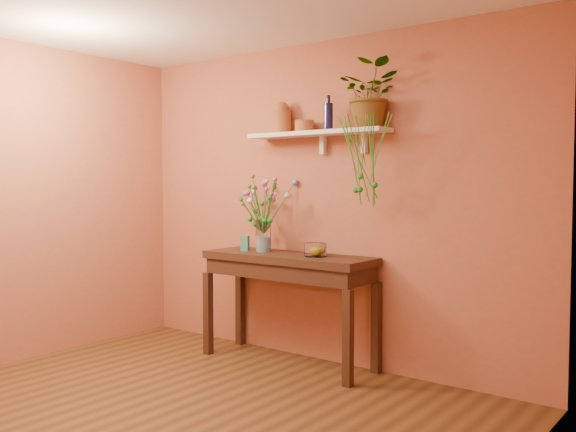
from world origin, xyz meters
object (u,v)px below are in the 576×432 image
object	(u,v)px
terracotta_jug	(282,118)
blue_bottle	(328,116)
glass_vase	(263,238)
bouquet	(264,200)
sideboard	(288,270)
spider_plant	(371,95)
glass_bowl	(315,250)

from	to	relation	value
terracotta_jug	blue_bottle	size ratio (longest dim) A/B	0.98
glass_vase	bouquet	bearing A→B (deg)	124.81
glass_vase	bouquet	xyz separation A→B (m)	(-0.01, 0.02, 0.33)
blue_bottle	glass_vase	size ratio (longest dim) A/B	1.02
sideboard	glass_vase	size ratio (longest dim) A/B	5.53
terracotta_jug	spider_plant	xyz separation A→B (m)	(0.89, -0.01, 0.13)
terracotta_jug	spider_plant	distance (m)	0.90
glass_bowl	blue_bottle	bearing A→B (deg)	66.19
spider_plant	glass_bowl	xyz separation A→B (m)	(-0.42, -0.15, -1.22)
glass_vase	glass_bowl	bearing A→B (deg)	-1.14
blue_bottle	sideboard	bearing A→B (deg)	-161.27
spider_plant	glass_bowl	distance (m)	1.30
sideboard	terracotta_jug	bearing A→B (deg)	139.77
sideboard	terracotta_jug	distance (m)	1.31
blue_bottle	glass_bowl	world-z (taller)	blue_bottle
terracotta_jug	blue_bottle	bearing A→B (deg)	-5.33
bouquet	blue_bottle	bearing A→B (deg)	7.41
glass_vase	glass_bowl	xyz separation A→B (m)	(0.55, -0.01, -0.07)
bouquet	glass_bowl	bearing A→B (deg)	-2.87
sideboard	glass_vase	world-z (taller)	glass_vase
bouquet	glass_bowl	xyz separation A→B (m)	(0.57, -0.03, -0.40)
sideboard	blue_bottle	distance (m)	1.31
glass_vase	bouquet	size ratio (longest dim) A/B	0.53
blue_bottle	spider_plant	bearing A→B (deg)	6.55
glass_vase	sideboard	bearing A→B (deg)	-2.81
spider_plant	sideboard	bearing A→B (deg)	-167.61
blue_bottle	glass_vase	world-z (taller)	blue_bottle
glass_vase	glass_bowl	world-z (taller)	glass_vase
terracotta_jug	bouquet	size ratio (longest dim) A/B	0.53
spider_plant	glass_vase	world-z (taller)	spider_plant
blue_bottle	spider_plant	size ratio (longest dim) A/B	0.55
spider_plant	bouquet	world-z (taller)	spider_plant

